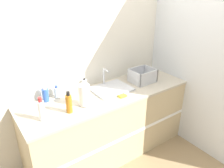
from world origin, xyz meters
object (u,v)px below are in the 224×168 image
Objects in this scene: sink at (111,88)px; bottle_amber at (69,103)px; bottle_white_spray at (42,110)px; soap_dispenser at (85,84)px; dish_rack at (142,77)px; paper_towel_roll at (84,95)px; bottle_blue at (45,95)px; bottle_clear at (57,92)px.

sink is 0.67m from bottle_amber.
bottle_white_spray is 1.80× the size of soap_dispenser.
bottle_white_spray is at bearing -150.37° from soap_dispenser.
dish_rack is (0.48, -0.04, 0.05)m from sink.
dish_rack is at bearing 5.98° from paper_towel_roll.
dish_rack is 1.70× the size of bottle_blue.
dish_rack is 1.32× the size of bottle_amber.
paper_towel_roll reaches higher than sink.
bottle_white_spray reaches higher than bottle_clear.
bottle_white_spray is (-0.27, 0.02, 0.00)m from bottle_amber.
sink is 0.33m from soap_dispenser.
paper_towel_roll reaches higher than bottle_amber.
soap_dispenser is (0.37, 0.03, -0.01)m from bottle_clear.
bottle_amber reaches higher than bottle_blue.
bottle_clear is 0.37m from bottle_amber.
soap_dispenser is (0.67, 0.38, -0.05)m from bottle_white_spray.
dish_rack is (0.92, 0.10, -0.05)m from paper_towel_roll.
bottle_blue reaches higher than bottle_clear.
dish_rack is 0.77m from soap_dispenser.
sink is 0.48m from paper_towel_roll.
bottle_white_spray reaches higher than dish_rack.
bottle_blue is 0.74× the size of bottle_white_spray.
sink reaches higher than dish_rack.
sink is 1.52× the size of dish_rack.
sink is 0.48m from dish_rack.
bottle_clear is (-0.17, 0.33, -0.05)m from paper_towel_roll.
bottle_blue is 1.33× the size of soap_dispenser.
bottle_clear is 0.61× the size of bottle_white_spray.
bottle_blue is (-0.76, 0.18, 0.06)m from sink.
paper_towel_roll is 0.47m from bottle_white_spray.
bottle_blue is at bearing -175.80° from soap_dispenser.
sink is 2.01× the size of bottle_amber.
bottle_amber is (-0.64, -0.18, 0.09)m from sink.
bottle_amber is at bearing -3.89° from bottle_white_spray.
paper_towel_roll is at bearing -118.96° from soap_dispenser.
bottle_blue is at bearing 169.62° from dish_rack.
bottle_blue is at bearing 65.26° from bottle_white_spray.
bottle_amber is 0.38m from bottle_blue.
sink is at bearing 174.65° from dish_rack.
paper_towel_roll reaches higher than dish_rack.
bottle_white_spray is (-1.39, -0.12, 0.04)m from dish_rack.
bottle_white_spray reaches higher than sink.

